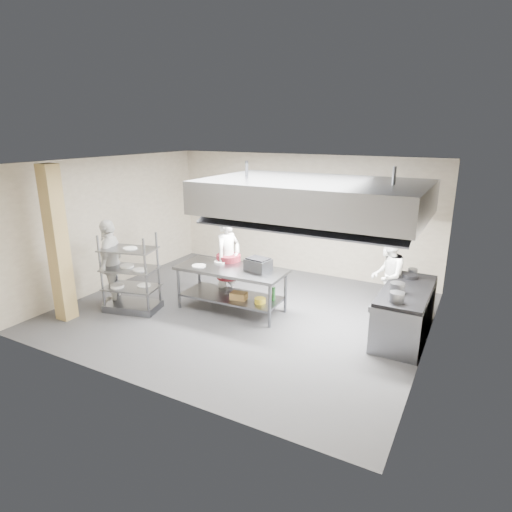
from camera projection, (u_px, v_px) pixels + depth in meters
The scene contains 23 objects.
floor at pixel (242, 312), 8.75m from camera, with size 7.00×7.00×0.00m, color #313134.
ceiling at pixel (241, 162), 7.89m from camera, with size 7.00×7.00×0.00m, color silver.
wall_back at pixel (301, 215), 10.85m from camera, with size 7.00×7.00×0.00m, color tan.
wall_left at pixel (111, 223), 9.92m from camera, with size 6.00×6.00×0.00m, color tan.
wall_right at pixel (433, 267), 6.73m from camera, with size 6.00×6.00×0.00m, color tan.
column at pixel (58, 245), 8.04m from camera, with size 0.30×0.30×3.00m, color tan.
exhaust_hood at pixel (313, 197), 7.81m from camera, with size 4.00×2.50×0.60m, color gray.
hood_strip_a at pixel (269, 210), 8.31m from camera, with size 1.60×0.12×0.04m, color white.
hood_strip_b at pixel (361, 219), 7.49m from camera, with size 1.60×0.12×0.04m, color white.
wall_shelf at pixel (370, 223), 9.89m from camera, with size 1.50×0.28×0.04m, color gray.
island at pixel (231, 289), 8.70m from camera, with size 2.22×0.93×0.91m, color gray, non-canonical shape.
island_worktop at pixel (231, 269), 8.58m from camera, with size 2.22×0.93×0.06m, color gray.
island_undershelf at pixel (232, 296), 8.75m from camera, with size 2.05×0.83×0.04m, color slate.
pass_rack at pixel (130, 273), 8.62m from camera, with size 1.08×0.63×1.61m, color slate, non-canonical shape.
cooking_range at pixel (405, 313), 7.65m from camera, with size 0.80×2.00×0.84m, color slate.
range_top at pixel (407, 290), 7.52m from camera, with size 0.78×1.96×0.06m, color black.
chef_head at pixel (228, 259), 9.10m from camera, with size 0.67×0.44×1.85m, color silver.
chef_line at pixel (387, 276), 8.28m from camera, with size 0.82×0.64×1.69m, color white.
chef_plating at pixel (111, 263), 8.88m from camera, with size 1.08×0.45×1.84m, color white.
griddle at pixel (258, 265), 8.41m from camera, with size 0.47×0.36×0.23m, color slate.
wicker_basket at pixel (239, 296), 8.54m from camera, with size 0.32×0.22×0.14m, color brown.
stockpot at pixel (397, 288), 7.31m from camera, with size 0.25×0.25×0.17m, color gray.
plate_stack at pixel (131, 286), 8.70m from camera, with size 0.28×0.28×0.05m, color white.
Camera 1 is at (4.09, -6.95, 3.59)m, focal length 30.00 mm.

